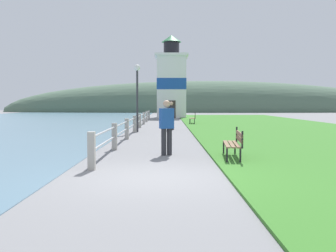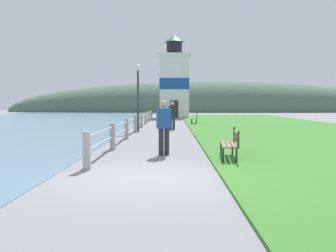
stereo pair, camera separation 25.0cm
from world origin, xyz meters
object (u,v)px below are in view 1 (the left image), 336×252
park_bench_midway (194,117)px  lighthouse (172,82)px  park_bench_near (235,142)px  lamp_post (138,86)px  person_by_railing (167,126)px  person_strolling (172,115)px

park_bench_midway → lighthouse: 14.27m
park_bench_near → lamp_post: 11.60m
park_bench_midway → person_by_railing: (-2.12, -18.29, 0.44)m
park_bench_near → person_strolling: bearing=-76.4°
person_strolling → person_by_railing: bearing=-176.8°
lighthouse → person_strolling: lighthouse is taller
person_by_railing → lamp_post: 10.09m
lighthouse → person_by_railing: lighthouse is taller
lighthouse → lamp_post: (-2.21, -22.22, -1.43)m
park_bench_midway → lamp_post: 9.61m
lighthouse → person_by_railing: bearing=-90.8°
park_bench_midway → person_by_railing: bearing=87.6°
park_bench_near → lighthouse: (-1.61, 32.95, 3.63)m
park_bench_near → lighthouse: size_ratio=0.20×
lighthouse → person_by_railing: 32.16m
lamp_post → person_by_railing: bearing=-79.8°
park_bench_midway → lamp_post: (-3.87, -8.51, 2.20)m
park_bench_near → park_bench_midway: (0.06, 19.25, -0.00)m
park_bench_near → park_bench_midway: 19.25m
park_bench_near → park_bench_midway: size_ratio=1.02×
park_bench_near → lighthouse: 33.19m
park_bench_midway → person_strolling: (-1.87, -6.60, 0.44)m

